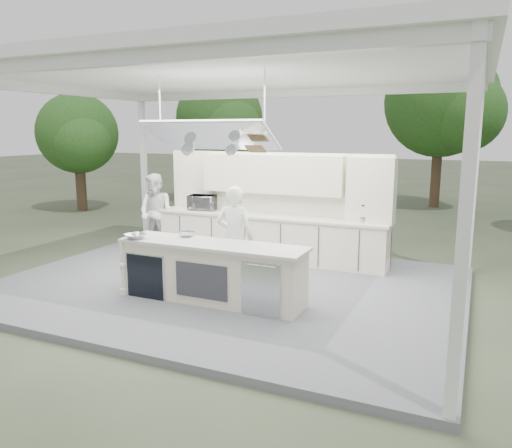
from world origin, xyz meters
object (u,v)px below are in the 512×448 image
at_px(head_chef, 235,238).
at_px(back_counter, 269,237).
at_px(sous_chef, 156,213).
at_px(demo_island, 211,272).

bearing_deg(head_chef, back_counter, -91.47).
bearing_deg(back_counter, head_chef, -83.40).
xyz_separation_m(back_counter, head_chef, (0.24, -2.07, 0.42)).
xyz_separation_m(back_counter, sous_chef, (-2.60, -0.35, 0.40)).
relative_size(demo_island, back_counter, 0.61).
height_order(back_counter, sous_chef, sous_chef).
relative_size(back_counter, sous_chef, 2.89).
distance_m(demo_island, head_chef, 0.85).
bearing_deg(head_chef, sous_chef, -39.33).
distance_m(demo_island, sous_chef, 3.73).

